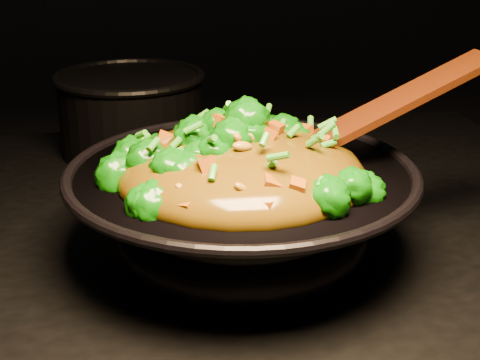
{
  "coord_description": "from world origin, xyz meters",
  "views": [
    {
      "loc": [
        -0.08,
        -0.77,
        1.28
      ],
      "look_at": [
        0.05,
        -0.07,
        0.99
      ],
      "focal_mm": 50.0,
      "sensor_mm": 36.0,
      "label": 1
    }
  ],
  "objects": [
    {
      "name": "wok",
      "position": [
        0.05,
        -0.08,
        0.95
      ],
      "size": [
        0.47,
        0.47,
        0.11
      ],
      "primitive_type": null,
      "rotation": [
        0.0,
        0.0,
        -0.26
      ],
      "color": "black",
      "rests_on": "stovetop"
    },
    {
      "name": "stir_fry",
      "position": [
        0.05,
        -0.1,
        1.06
      ],
      "size": [
        0.3,
        0.3,
        0.09
      ],
      "primitive_type": null,
      "rotation": [
        0.0,
        0.0,
        -0.12
      ],
      "color": "#0F6607",
      "rests_on": "wok"
    },
    {
      "name": "spatula",
      "position": [
        0.2,
        -0.08,
        1.06
      ],
      "size": [
        0.31,
        0.08,
        0.13
      ],
      "primitive_type": "cube",
      "rotation": [
        0.0,
        -0.38,
        0.12
      ],
      "color": "#341304",
      "rests_on": "wok"
    },
    {
      "name": "back_pot",
      "position": [
        -0.06,
        0.32,
        0.97
      ],
      "size": [
        0.29,
        0.29,
        0.14
      ],
      "primitive_type": "cylinder",
      "rotation": [
        0.0,
        0.0,
        -0.24
      ],
      "color": "black",
      "rests_on": "stovetop"
    }
  ]
}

